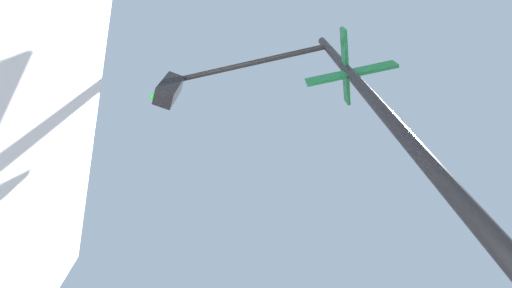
# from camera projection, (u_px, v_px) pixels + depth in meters

# --- Properties ---
(traffic_signal_near) EXTENTS (2.11, 2.86, 6.42)m
(traffic_signal_near) POSITION_uv_depth(u_px,v_px,m) (260.00, 96.00, 3.54)
(traffic_signal_near) COLOR black
(traffic_signal_near) RESTS_ON ground_plane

